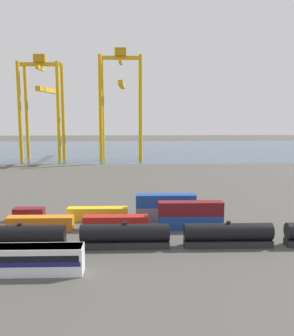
{
  "coord_description": "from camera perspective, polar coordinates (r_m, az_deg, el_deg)",
  "views": [
    {
      "loc": [
        14.05,
        -73.97,
        22.44
      ],
      "look_at": [
        16.96,
        21.2,
        7.8
      ],
      "focal_mm": 41.87,
      "sensor_mm": 36.0,
      "label": 1
    }
  ],
  "objects": [
    {
      "name": "ground_plane",
      "position": [
        117.0,
        -8.62,
        -2.41
      ],
      "size": [
        420.0,
        420.0,
        0.0
      ],
      "primitive_type": "plane",
      "color": "#4C4944"
    },
    {
      "name": "harbour_water",
      "position": [
        213.25,
        -5.52,
        2.66
      ],
      "size": [
        400.0,
        110.0,
        0.01
      ],
      "primitive_type": "cube",
      "color": "#384C60",
      "rests_on": "ground_plane"
    },
    {
      "name": "freight_tank_row",
      "position": [
        64.35,
        -3.23,
        -9.8
      ],
      "size": [
        81.65,
        2.79,
        4.25
      ],
      "color": "#232326",
      "rests_on": "ground_plane"
    },
    {
      "name": "shipping_container_3",
      "position": [
        75.81,
        -15.25,
        -7.77
      ],
      "size": [
        12.1,
        2.44,
        2.6
      ],
      "primitive_type": "cube",
      "color": "orange",
      "rests_on": "ground_plane"
    },
    {
      "name": "shipping_container_4",
      "position": [
        73.83,
        -4.55,
        -7.93
      ],
      "size": [
        12.1,
        2.44,
        2.6
      ],
      "primitive_type": "cube",
      "color": "#AD211C",
      "rests_on": "ground_plane"
    },
    {
      "name": "shipping_container_5",
      "position": [
        74.45,
        6.34,
        -7.81
      ],
      "size": [
        12.1,
        2.44,
        2.6
      ],
      "primitive_type": "cube",
      "color": "#1C4299",
      "rests_on": "ground_plane"
    },
    {
      "name": "shipping_container_6",
      "position": [
        73.76,
        6.37,
        -5.87
      ],
      "size": [
        12.1,
        2.44,
        2.6
      ],
      "primitive_type": "cube",
      "color": "maroon",
      "rests_on": "shipping_container_5"
    },
    {
      "name": "shipping_container_10",
      "position": [
        82.57,
        -16.79,
        -6.47
      ],
      "size": [
        6.04,
        2.44,
        2.6
      ],
      "primitive_type": "cube",
      "color": "maroon",
      "rests_on": "ground_plane"
    },
    {
      "name": "shipping_container_11",
      "position": [
        80.12,
        -7.18,
        -6.63
      ],
      "size": [
        12.1,
        2.44,
        2.6
      ],
      "primitive_type": "cube",
      "color": "gold",
      "rests_on": "ground_plane"
    },
    {
      "name": "shipping_container_12",
      "position": [
        80.0,
        2.74,
        -6.59
      ],
      "size": [
        12.1,
        2.44,
        2.6
      ],
      "primitive_type": "cube",
      "color": "slate",
      "rests_on": "ground_plane"
    },
    {
      "name": "shipping_container_13",
      "position": [
        79.35,
        2.75,
        -4.78
      ],
      "size": [
        12.1,
        2.44,
        2.6
      ],
      "primitive_type": "cube",
      "color": "#1C4299",
      "rests_on": "shipping_container_12"
    },
    {
      "name": "gantry_crane_west",
      "position": [
        178.96,
        -14.83,
        9.89
      ],
      "size": [
        17.6,
        41.76,
        44.6
      ],
      "color": "gold",
      "rests_on": "ground_plane"
    },
    {
      "name": "gantry_crane_central",
      "position": [
        174.01,
        -3.77,
        10.73
      ],
      "size": [
        18.33,
        38.62,
        47.38
      ],
      "color": "gold",
      "rests_on": "ground_plane"
    }
  ]
}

